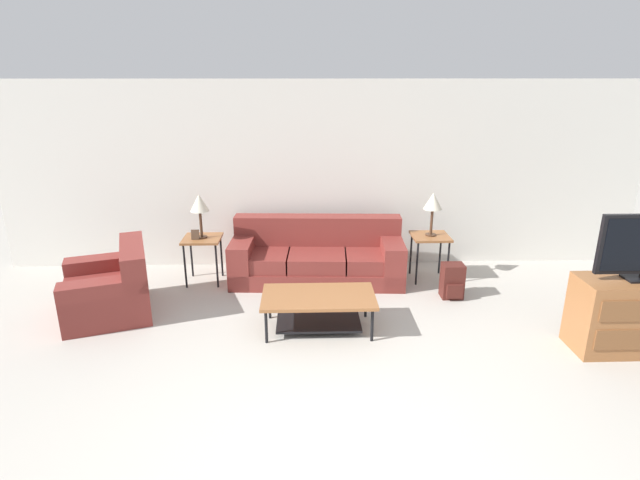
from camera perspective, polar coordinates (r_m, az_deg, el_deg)
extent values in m
plane|color=#B2ADA3|center=(3.86, 3.25, -24.95)|extent=(24.00, 24.00, 0.00)
cube|color=silver|center=(7.05, 0.52, 7.35)|extent=(9.05, 0.06, 2.60)
cube|color=maroon|center=(6.74, -0.33, -3.75)|extent=(2.31, 0.97, 0.22)
cube|color=maroon|center=(6.70, -6.81, -2.08)|extent=(0.77, 0.81, 0.20)
cube|color=maroon|center=(6.64, -0.34, -2.13)|extent=(0.77, 0.81, 0.20)
cube|color=maroon|center=(6.67, 6.17, -2.16)|extent=(0.77, 0.81, 0.20)
cube|color=maroon|center=(6.85, -0.28, 1.15)|extent=(2.28, 0.37, 0.40)
cube|color=maroon|center=(6.77, -8.78, -2.24)|extent=(0.32, 0.87, 0.58)
cube|color=maroon|center=(6.73, 8.17, -2.34)|extent=(0.32, 0.87, 0.58)
cube|color=maroon|center=(6.31, -23.11, -6.01)|extent=(1.21, 1.30, 0.40)
cube|color=maroon|center=(6.15, -20.56, -2.28)|extent=(0.59, 1.09, 0.40)
cube|color=maroon|center=(6.66, -23.11, -4.02)|extent=(0.95, 0.54, 0.56)
cube|color=maroon|center=(5.91, -23.29, -6.83)|extent=(0.95, 0.54, 0.56)
cube|color=#935B33|center=(5.38, -0.17, -6.51)|extent=(1.21, 0.67, 0.04)
cylinder|color=black|center=(5.23, -6.16, -9.82)|extent=(0.03, 0.03, 0.37)
cylinder|color=black|center=(5.26, 5.98, -9.64)|extent=(0.03, 0.03, 0.37)
cylinder|color=black|center=(5.73, -5.78, -7.21)|extent=(0.03, 0.03, 0.37)
cylinder|color=black|center=(5.75, 5.25, -7.07)|extent=(0.03, 0.03, 0.37)
cube|color=black|center=(5.51, -0.16, -9.38)|extent=(0.91, 0.47, 0.02)
cube|color=#935B33|center=(6.71, -13.33, 0.14)|extent=(0.49, 0.47, 0.03)
cylinder|color=black|center=(6.68, -15.17, -2.93)|extent=(0.03, 0.03, 0.59)
cylinder|color=black|center=(6.59, -11.71, -2.93)|extent=(0.03, 0.03, 0.59)
cylinder|color=black|center=(7.03, -14.48, -1.78)|extent=(0.03, 0.03, 0.59)
cylinder|color=black|center=(6.95, -11.19, -1.77)|extent=(0.03, 0.03, 0.59)
cube|color=#935B33|center=(6.78, 12.51, 0.40)|extent=(0.49, 0.47, 0.03)
cylinder|color=black|center=(6.66, 11.02, -2.67)|extent=(0.03, 0.03, 0.59)
cylinder|color=black|center=(6.76, 14.40, -2.60)|extent=(0.03, 0.03, 0.59)
cylinder|color=black|center=(7.02, 10.34, -1.53)|extent=(0.03, 0.03, 0.59)
cylinder|color=black|center=(7.11, 13.56, -1.48)|extent=(0.03, 0.03, 0.59)
cylinder|color=#472D1E|center=(6.70, -13.35, 0.34)|extent=(0.14, 0.14, 0.02)
cylinder|color=#472D1E|center=(6.65, -13.46, 1.81)|extent=(0.04, 0.04, 0.34)
cone|color=beige|center=(6.58, -13.64, 4.16)|extent=(0.24, 0.24, 0.22)
cylinder|color=#472D1E|center=(6.78, 12.53, 0.60)|extent=(0.14, 0.14, 0.02)
cylinder|color=#472D1E|center=(6.73, 12.63, 2.06)|extent=(0.04, 0.04, 0.34)
cone|color=beige|center=(6.65, 12.80, 4.38)|extent=(0.24, 0.24, 0.22)
cube|color=#935B33|center=(5.91, 32.30, -7.23)|extent=(1.18, 0.49, 0.76)
cube|color=#4C1E19|center=(6.42, 14.87, -4.51)|extent=(0.26, 0.22, 0.44)
cube|color=#4C1E19|center=(6.34, 15.13, -5.69)|extent=(0.20, 0.05, 0.17)
cylinder|color=#4C1E19|center=(6.51, 13.96, -3.92)|extent=(0.02, 0.02, 0.33)
cylinder|color=#4C1E19|center=(6.55, 15.18, -3.88)|extent=(0.02, 0.02, 0.33)
cube|color=#4C3828|center=(6.63, -14.08, 0.60)|extent=(0.10, 0.04, 0.13)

